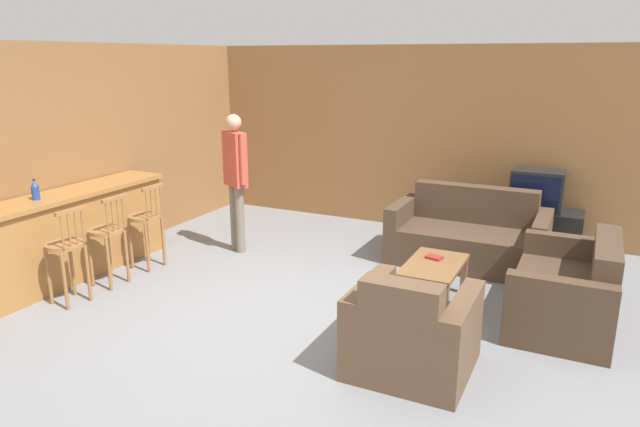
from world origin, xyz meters
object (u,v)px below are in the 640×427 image
Objects in this scene: bar_chair_near at (67,252)px; armchair_near at (411,334)px; loveseat_right at (568,292)px; book_on_table at (434,257)px; tv_unit at (533,230)px; tv at (537,190)px; couch_far at (468,237)px; coffee_table at (434,270)px; bar_chair_mid at (108,237)px; person_by_window at (236,174)px; bottle at (35,190)px; bar_chair_far at (146,223)px.

armchair_near is at bearing 4.21° from bar_chair_near.
book_on_table is at bearing 179.22° from loveseat_right.
tv is at bearing -90.00° from tv_unit.
couch_far is 2.04× the size of coffee_table.
armchair_near reaches higher than coffee_table.
bar_chair_mid is 1.75m from person_by_window.
bottle is 4.21m from book_on_table.
coffee_table is 2.83m from person_by_window.
couch_far is 1.56× the size of tv_unit.
bar_chair_mid is 0.60m from bar_chair_far.
coffee_table is (3.32, 1.06, -0.19)m from bar_chair_mid.
coffee_table is 0.77× the size of tv_unit.
bar_chair_mid is 1.00× the size of bar_chair_far.
loveseat_right is at bearing -75.60° from tv.
loveseat_right is at bearing 7.24° from bar_chair_far.
bar_chair_far is 3.36m from coffee_table.
bar_chair_mid is at bearing -144.19° from couch_far.
armchair_near is at bearing -32.69° from person_by_window.
loveseat_right reaches higher than book_on_table.
bar_chair_mid is 1.13× the size of coffee_table.
loveseat_right is (1.19, -1.26, -0.00)m from couch_far.
person_by_window is at bearing 68.59° from bar_chair_mid.
couch_far is 2.98m from person_by_window.
tv_unit is (0.66, 0.82, -0.04)m from couch_far.
bar_chair_far reaches higher than loveseat_right.
bar_chair_far is 5.56× the size of book_on_table.
loveseat_right is 2.20m from tv.
bottle reaches higher than tv_unit.
loveseat_right is at bearing -75.62° from tv_unit.
loveseat_right is at bearing 20.61° from bar_chair_near.
bar_chair_near is at bearing -175.79° from armchair_near.
tv_unit is 1.85× the size of tv.
armchair_near is at bearing -98.61° from tv.
book_on_table is (-0.76, -2.06, 0.17)m from tv_unit.
armchair_near is 3.58m from tv_unit.
tv_unit is 2.20m from book_on_table.
bar_chair_near is at bearing -154.32° from coffee_table.
armchair_near is 1.81m from loveseat_right.
couch_far is 4.91m from bottle.
bottle reaches higher than bar_chair_near.
tv_unit is 5.30× the size of bottle.
couch_far is at bearing -129.00° from tv_unit.
person_by_window is at bearing -162.58° from couch_far.
bar_chair_mid is at bearing -90.00° from bar_chair_far.
couch_far reaches higher than armchair_near.
tv_unit is 5.92m from bottle.
tv_unit is at bearing 81.40° from armchair_near.
bar_chair_near reaches higher than loveseat_right.
person_by_window reaches higher than tv.
couch_far is at bearing 35.81° from bar_chair_mid.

